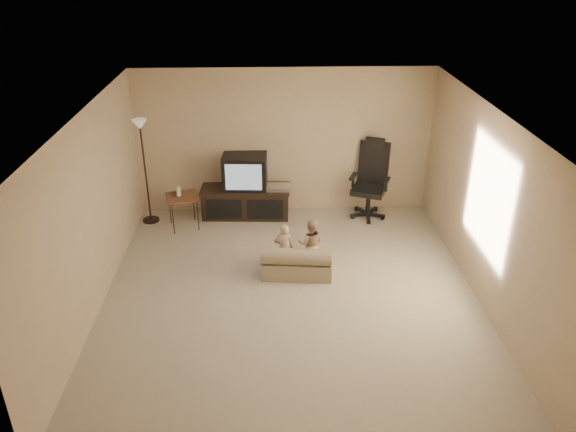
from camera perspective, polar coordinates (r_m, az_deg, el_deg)
name	(u,v)px	position (r m, az deg, el deg)	size (l,w,h in m)	color
floor	(291,295)	(7.68, 0.27, -8.03)	(5.50, 5.50, 0.00)	#B8AD92
room_shell	(291,193)	(6.94, 0.30, 2.39)	(5.50, 5.50, 5.50)	white
tv_stand	(246,191)	(9.65, -4.30, 2.54)	(1.56, 0.64, 1.10)	black
office_chair	(370,189)	(9.73, 8.32, 2.69)	(0.81, 0.83, 1.34)	black
side_table	(182,197)	(9.35, -10.71, 1.89)	(0.62, 0.62, 0.76)	brown
floor_lamp	(143,149)	(9.40, -14.56, 6.64)	(0.28, 0.28, 1.78)	black
child_sofa	(297,263)	(8.01, 0.90, -4.77)	(1.04, 0.66, 0.49)	tan
toddler_left	(284,248)	(8.00, -0.43, -3.27)	(0.28, 0.20, 0.77)	tan
toddler_right	(311,244)	(8.09, 2.34, -2.86)	(0.38, 0.21, 0.78)	tan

